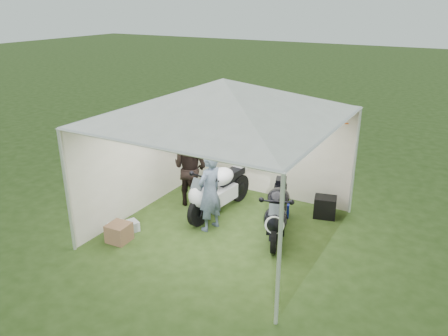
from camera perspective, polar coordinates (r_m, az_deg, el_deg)
The scene contains 11 objects.
ground at distance 8.82m, azimuth -0.13°, elevation -7.97°, with size 80.00×80.00×0.00m, color #273D13.
canopy_tent at distance 7.92m, azimuth -0.03°, elevation 8.63°, with size 5.66×5.66×3.00m.
motorcycle_white at distance 9.17m, azimuth -0.95°, elevation -2.81°, with size 0.59×2.08×1.02m.
motorcycle_black at distance 8.39m, azimuth 6.98°, elevation -5.64°, with size 0.87×1.87×0.95m.
paddock_stand at distance 9.35m, azimuth 7.30°, elevation -5.35°, with size 0.39×0.25×0.29m, color #121FC7.
person_dark_jacket at distance 9.56m, azimuth -4.40°, elevation 0.04°, with size 0.83×0.65×1.72m, color black.
person_blue_jacket at distance 8.49m, azimuth -1.88°, elevation -3.16°, with size 0.58×0.38×1.60m, color slate.
equipment_box at distance 9.43m, azimuth 13.04°, elevation -4.98°, with size 0.45×0.36×0.45m, color black.
crate_0 at distance 8.70m, azimuth -13.50°, elevation -8.01°, with size 0.42×0.33×0.28m, color silver.
crate_1 at distance 8.57m, azimuth -13.55°, elevation -8.19°, with size 0.39×0.39×0.35m, color brown.
crate_2 at distance 8.92m, azimuth -11.92°, elevation -7.40°, with size 0.27×0.22×0.20m, color #B7BBC1.
Camera 1 is at (3.82, -6.69, 4.29)m, focal length 35.00 mm.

